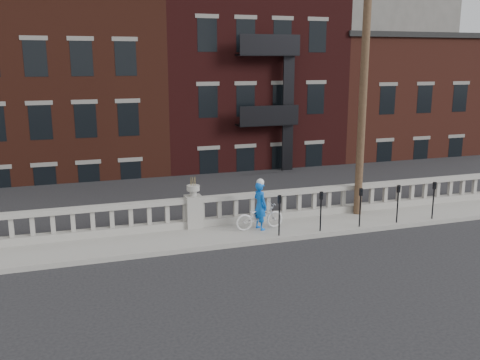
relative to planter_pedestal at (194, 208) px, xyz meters
name	(u,v)px	position (x,y,z in m)	size (l,w,h in m)	color
ground	(228,273)	(0.00, -3.95, -0.83)	(120.00, 120.00, 0.00)	black
sidewalk	(201,237)	(0.00, -0.95, -0.76)	(32.00, 2.20, 0.15)	gray
balustrade	(194,213)	(0.00, 0.00, -0.19)	(28.00, 0.34, 1.03)	gray
planter_pedestal	(194,208)	(0.00, 0.00, 0.00)	(0.55, 0.55, 1.76)	gray
lower_level	(134,108)	(0.56, 19.09, 1.80)	(80.00, 44.00, 20.80)	#605E59
utility_pole	(364,75)	(6.20, -0.35, 4.41)	(1.60, 0.28, 10.00)	#422D1E
parking_meter_a	(279,211)	(2.42, -1.80, 0.17)	(0.10, 0.09, 1.36)	black
parking_meter_b	(321,207)	(3.92, -1.80, 0.17)	(0.10, 0.09, 1.36)	black
parking_meter_c	(360,203)	(5.42, -1.80, 0.17)	(0.10, 0.09, 1.36)	black
parking_meter_d	(398,199)	(6.92, -1.80, 0.17)	(0.10, 0.09, 1.36)	black
parking_meter_e	(434,196)	(8.42, -1.80, 0.17)	(0.10, 0.09, 1.36)	black
bicycle	(260,216)	(2.07, -0.93, -0.23)	(0.59, 1.70, 0.89)	silver
cyclist	(260,206)	(2.08, -0.96, 0.14)	(0.60, 0.39, 1.65)	blue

